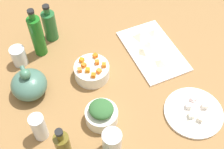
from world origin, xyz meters
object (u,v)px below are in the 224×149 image
Objects in this scene: bowl_carrots at (92,71)px; bottle_2 at (64,149)px; bowl_greens at (102,116)px; bottle_0 at (50,25)px; plate_tofu at (193,112)px; cutting_board at (153,51)px; bottle_1 at (37,36)px; drinking_glass_1 at (112,142)px; drinking_glass_0 at (39,127)px; drinking_glass_2 at (19,56)px; teapot at (29,84)px.

bowl_carrots is 40.32cm from bottle_2.
bowl_greens is 0.66× the size of bottle_0.
plate_tofu is 76.65cm from bottle_0.
bottle_2 reaches higher than bowl_greens.
bowl_carrots is at bearing 90.32° from cutting_board.
bowl_carrots reaches higher than cutting_board.
cutting_board is at bearing -59.52° from bowl_greens.
bottle_1 is 1.12× the size of bottle_2.
bottle_1 is 2.22× the size of drinking_glass_1.
bowl_greens is 53.00cm from bottle_0.
plate_tofu is 75.47cm from bottle_1.
drinking_glass_1 is at bearing -172.43° from bottle_1.
cutting_board is 36.49cm from plate_tofu.
cutting_board is 2.83× the size of drinking_glass_0.
bottle_2 is 53.42cm from drinking_glass_2.
drinking_glass_0 is at bearing 161.44° from bottle_1.
teapot is 1.84× the size of drinking_glass_2.
bowl_greens reaches higher than cutting_board.
bowl_carrots is 1.22× the size of drinking_glass_0.
bottle_2 reaches higher than drinking_glass_1.
cutting_board is 31.97cm from bowl_carrots.
plate_tofu is 2.60× the size of drinking_glass_2.
drinking_glass_1 is (-17.52, -21.74, -0.60)cm from drinking_glass_0.
bowl_greens is at bearing -177.88° from bottle_0.
drinking_glass_2 is at bearing 69.64° from cutting_board.
bottle_0 is 10.81cm from bottle_1.
drinking_glass_0 is at bearing 175.24° from drinking_glass_2.
cutting_board is 43.71cm from bowl_greens.
bottle_1 is 12.55cm from drinking_glass_2.
bowl_greens is 1.41× the size of drinking_glass_2.
plate_tofu is 37.03cm from drinking_glass_1.
bottle_1 reaches higher than bottle_0.
cutting_board is 54.08cm from bottle_1.
bottle_1 is at bearing 36.52° from plate_tofu.
bottle_0 is at bearing 14.06° from bowl_carrots.
teapot is 1.34× the size of drinking_glass_0.
plate_tofu is at bearing -136.42° from drinking_glass_2.
drinking_glass_1 is at bearing 131.62° from cutting_board.
bottle_0 is 64.38cm from bottle_2.
bottle_0 is 2.15× the size of drinking_glass_2.
drinking_glass_2 reaches higher than cutting_board.
plate_tofu is at bearing -95.13° from bottle_2.
bottle_0 is at bearing 52.31° from cutting_board.
bowl_greens is 22.00cm from bottle_2.
teapot is at bearing 150.68° from bottle_1.
drinking_glass_0 is at bearing 155.67° from bottle_0.
cutting_board is at bearing -89.68° from bowl_carrots.
drinking_glass_0 is at bearing 79.43° from bowl_greens.
bowl_carrots is at bearing -98.00° from teapot.
teapot reaches higher than drinking_glass_2.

